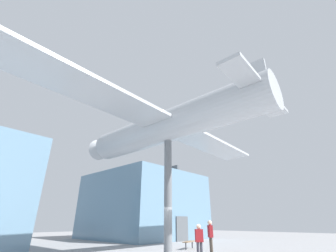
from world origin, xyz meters
TOP-DOWN VIEW (x-y plane):
  - glass_pavilion_right at (9.82, 12.99)m, footprint 11.35×11.85m
  - support_pylon_central at (0.00, 0.00)m, footprint 0.44×0.44m
  - suspended_airplane at (-0.01, 0.28)m, footprint 19.79×14.75m
  - visitor_person at (3.49, -0.35)m, footprint 0.42×0.45m
  - visitor_second at (1.20, -1.12)m, footprint 0.45×0.42m
  - plaza_bench at (4.71, 2.28)m, footprint 1.69×0.88m

SIDE VIEW (x-z plane):
  - plaza_bench at x=4.71m, z-range 0.19..0.69m
  - visitor_second at x=1.20m, z-range 0.12..1.78m
  - visitor_person at x=3.49m, z-range 0.16..2.02m
  - support_pylon_central at x=0.00m, z-range 0.00..6.33m
  - glass_pavilion_right at x=9.82m, z-range -0.29..7.44m
  - suspended_airplane at x=-0.01m, z-range 5.90..8.79m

